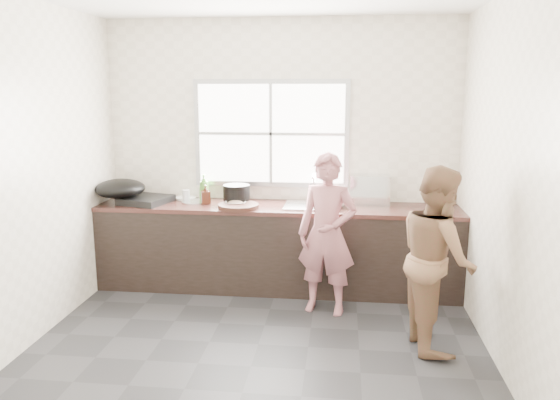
# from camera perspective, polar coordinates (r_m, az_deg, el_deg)

# --- Properties ---
(floor) EXTENTS (3.60, 3.20, 0.01)m
(floor) POSITION_cam_1_polar(r_m,az_deg,el_deg) (4.52, -2.28, -14.89)
(floor) COLOR #252527
(floor) RESTS_ON ground
(wall_back) EXTENTS (3.60, 0.01, 2.70)m
(wall_back) POSITION_cam_1_polar(r_m,az_deg,el_deg) (5.67, 0.10, 4.94)
(wall_back) COLOR silver
(wall_back) RESTS_ON ground
(wall_left) EXTENTS (0.01, 3.20, 2.70)m
(wall_left) POSITION_cam_1_polar(r_m,az_deg,el_deg) (4.73, -24.62, 2.51)
(wall_left) COLOR beige
(wall_left) RESTS_ON ground
(wall_right) EXTENTS (0.01, 3.20, 2.70)m
(wall_right) POSITION_cam_1_polar(r_m,az_deg,el_deg) (4.21, 22.61, 1.68)
(wall_right) COLOR beige
(wall_right) RESTS_ON ground
(wall_front) EXTENTS (3.60, 0.01, 2.70)m
(wall_front) POSITION_cam_1_polar(r_m,az_deg,el_deg) (2.56, -8.04, -3.54)
(wall_front) COLOR beige
(wall_front) RESTS_ON ground
(cabinet) EXTENTS (3.60, 0.62, 0.82)m
(cabinet) POSITION_cam_1_polar(r_m,az_deg,el_deg) (5.56, -0.27, -5.11)
(cabinet) COLOR black
(cabinet) RESTS_ON floor
(countertop) EXTENTS (3.60, 0.64, 0.04)m
(countertop) POSITION_cam_1_polar(r_m,az_deg,el_deg) (5.45, -0.27, -0.78)
(countertop) COLOR #331915
(countertop) RESTS_ON cabinet
(sink) EXTENTS (0.55, 0.45, 0.02)m
(sink) POSITION_cam_1_polar(r_m,az_deg,el_deg) (5.41, 3.41, -0.61)
(sink) COLOR silver
(sink) RESTS_ON countertop
(faucet) EXTENTS (0.02, 0.02, 0.30)m
(faucet) POSITION_cam_1_polar(r_m,az_deg,el_deg) (5.58, 3.54, 1.28)
(faucet) COLOR silver
(faucet) RESTS_ON countertop
(window_frame) EXTENTS (1.60, 0.05, 1.10)m
(window_frame) POSITION_cam_1_polar(r_m,az_deg,el_deg) (5.65, -0.93, 6.95)
(window_frame) COLOR #9EA0A5
(window_frame) RESTS_ON wall_back
(window_glazing) EXTENTS (1.50, 0.01, 1.00)m
(window_glazing) POSITION_cam_1_polar(r_m,az_deg,el_deg) (5.62, -0.96, 6.93)
(window_glazing) COLOR white
(window_glazing) RESTS_ON window_frame
(woman) EXTENTS (0.56, 0.43, 1.36)m
(woman) POSITION_cam_1_polar(r_m,az_deg,el_deg) (4.92, 4.93, -4.11)
(woman) COLOR #A7646B
(woman) RESTS_ON floor
(person_side) EXTENTS (0.64, 0.77, 1.44)m
(person_side) POSITION_cam_1_polar(r_m,az_deg,el_deg) (4.42, 16.11, -5.81)
(person_side) COLOR brown
(person_side) RESTS_ON floor
(cutting_board) EXTENTS (0.46, 0.46, 0.04)m
(cutting_board) POSITION_cam_1_polar(r_m,az_deg,el_deg) (5.34, -4.36, -0.64)
(cutting_board) COLOR black
(cutting_board) RESTS_ON countertop
(cleaver) EXTENTS (0.20, 0.18, 0.01)m
(cleaver) POSITION_cam_1_polar(r_m,az_deg,el_deg) (5.54, -4.57, 0.04)
(cleaver) COLOR silver
(cleaver) RESTS_ON cutting_board
(bowl_mince) EXTENTS (0.23, 0.23, 0.05)m
(bowl_mince) POSITION_cam_1_polar(r_m,az_deg,el_deg) (5.42, -4.66, -0.39)
(bowl_mince) COLOR silver
(bowl_mince) RESTS_ON countertop
(bowl_crabs) EXTENTS (0.27, 0.27, 0.07)m
(bowl_crabs) POSITION_cam_1_polar(r_m,az_deg,el_deg) (5.43, 5.69, -0.33)
(bowl_crabs) COLOR white
(bowl_crabs) RESTS_ON countertop
(bowl_held) EXTENTS (0.24, 0.24, 0.06)m
(bowl_held) POSITION_cam_1_polar(r_m,az_deg,el_deg) (5.39, 5.43, -0.42)
(bowl_held) COLOR white
(bowl_held) RESTS_ON countertop
(black_pot) EXTENTS (0.32, 0.32, 0.19)m
(black_pot) POSITION_cam_1_polar(r_m,az_deg,el_deg) (5.53, -4.57, 0.60)
(black_pot) COLOR black
(black_pot) RESTS_ON countertop
(plate_food) EXTENTS (0.28, 0.28, 0.02)m
(plate_food) POSITION_cam_1_polar(r_m,az_deg,el_deg) (5.86, -9.87, 0.22)
(plate_food) COLOR white
(plate_food) RESTS_ON countertop
(bottle_green) EXTENTS (0.13, 0.13, 0.28)m
(bottle_green) POSITION_cam_1_polar(r_m,az_deg,el_deg) (5.72, -7.94, 1.32)
(bottle_green) COLOR #437F29
(bottle_green) RESTS_ON countertop
(bottle_brown_tall) EXTENTS (0.10, 0.11, 0.18)m
(bottle_brown_tall) POSITION_cam_1_polar(r_m,az_deg,el_deg) (5.56, -7.77, 0.51)
(bottle_brown_tall) COLOR #3D1A0F
(bottle_brown_tall) RESTS_ON countertop
(bottle_brown_short) EXTENTS (0.13, 0.13, 0.15)m
(bottle_brown_short) POSITION_cam_1_polar(r_m,az_deg,el_deg) (5.72, -4.44, 0.76)
(bottle_brown_short) COLOR #4C1D13
(bottle_brown_short) RESTS_ON countertop
(glass_jar) EXTENTS (0.10, 0.10, 0.11)m
(glass_jar) POSITION_cam_1_polar(r_m,az_deg,el_deg) (5.76, -9.78, 0.50)
(glass_jar) COLOR #B9BCBF
(glass_jar) RESTS_ON countertop
(burner) EXTENTS (0.54, 0.54, 0.07)m
(burner) POSITION_cam_1_polar(r_m,az_deg,el_deg) (5.72, -13.84, 0.01)
(burner) COLOR black
(burner) RESTS_ON countertop
(wok) EXTENTS (0.59, 0.59, 0.19)m
(wok) POSITION_cam_1_polar(r_m,az_deg,el_deg) (5.74, -16.36, 1.16)
(wok) COLOR black
(wok) RESTS_ON burner
(dish_rack) EXTENTS (0.40, 0.28, 0.29)m
(dish_rack) POSITION_cam_1_polar(r_m,az_deg,el_deg) (5.61, 9.37, 1.17)
(dish_rack) COLOR silver
(dish_rack) RESTS_ON countertop
(pot_lid_left) EXTENTS (0.36, 0.36, 0.01)m
(pot_lid_left) POSITION_cam_1_polar(r_m,az_deg,el_deg) (5.78, -14.83, -0.19)
(pot_lid_left) COLOR silver
(pot_lid_left) RESTS_ON countertop
(pot_lid_right) EXTENTS (0.31, 0.31, 0.01)m
(pot_lid_right) POSITION_cam_1_polar(r_m,az_deg,el_deg) (5.66, -8.86, -0.17)
(pot_lid_right) COLOR silver
(pot_lid_right) RESTS_ON countertop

